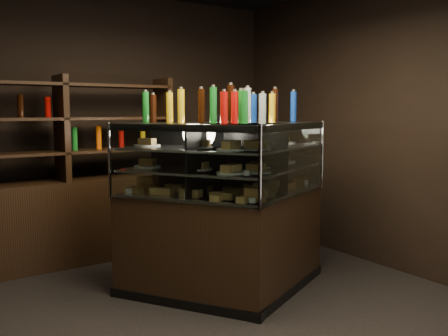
{
  "coord_description": "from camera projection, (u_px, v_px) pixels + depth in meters",
  "views": [
    {
      "loc": [
        -1.71,
        -3.22,
        1.64
      ],
      "look_at": [
        0.53,
        0.22,
        1.16
      ],
      "focal_mm": 40.0,
      "sensor_mm": 36.0,
      "label": 1
    }
  ],
  "objects": [
    {
      "name": "ground",
      "position": [
        182.0,
        326.0,
        3.8
      ],
      "size": [
        5.0,
        5.0,
        0.0
      ],
      "primitive_type": "plane",
      "color": "black",
      "rests_on": "ground"
    },
    {
      "name": "room_shell",
      "position": [
        179.0,
        68.0,
        3.57
      ],
      "size": [
        5.02,
        5.02,
        3.01
      ],
      "color": "black",
      "rests_on": "ground"
    },
    {
      "name": "display_case",
      "position": [
        230.0,
        237.0,
        4.46
      ],
      "size": [
        2.01,
        1.56,
        1.54
      ],
      "rotation": [
        0.0,
        0.0,
        -0.26
      ],
      "color": "black",
      "rests_on": "ground"
    },
    {
      "name": "food_display",
      "position": [
        230.0,
        166.0,
        4.38
      ],
      "size": [
        1.61,
        1.16,
        0.47
      ],
      "color": "gold",
      "rests_on": "display_case"
    },
    {
      "name": "bottles_top",
      "position": [
        230.0,
        107.0,
        4.33
      ],
      "size": [
        1.43,
        1.02,
        0.3
      ],
      "color": "#B20C0A",
      "rests_on": "display_case"
    },
    {
      "name": "potted_conifer",
      "position": [
        240.0,
        245.0,
        4.64
      ],
      "size": [
        0.32,
        0.32,
        0.69
      ],
      "rotation": [
        0.0,
        0.0,
        0.36
      ],
      "color": "black",
      "rests_on": "ground"
    },
    {
      "name": "back_shelving",
      "position": [
        65.0,
        208.0,
        5.27
      ],
      "size": [
        2.45,
        0.52,
        2.0
      ],
      "rotation": [
        0.0,
        0.0,
        0.04
      ],
      "color": "black",
      "rests_on": "ground"
    }
  ]
}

